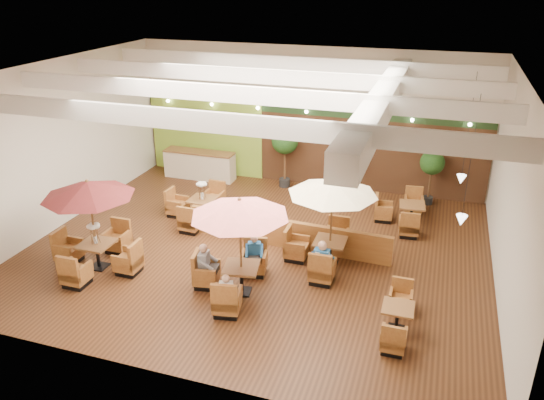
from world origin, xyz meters
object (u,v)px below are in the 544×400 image
at_px(table_0, 91,210).
at_px(diner_3, 322,258).
at_px(table_4, 397,319).
at_px(diner_2, 206,262).
at_px(service_counter, 200,165).
at_px(table_2, 330,203).
at_px(diner_0, 226,289).
at_px(table_1, 237,226).
at_px(table_3, 196,206).
at_px(topiary_2, 432,165).
at_px(topiary_0, 285,143).
at_px(topiary_1, 348,157).
at_px(booth_divider, 287,234).
at_px(diner_1, 254,251).
at_px(table_5, 403,214).
at_px(diner_4, 322,258).

xyz_separation_m(table_0, diner_3, (6.44, 1.25, -1.09)).
bearing_deg(table_4, diner_2, 175.54).
xyz_separation_m(service_counter, table_2, (6.68, -5.39, 1.41)).
distance_m(service_counter, diner_0, 9.87).
relative_size(table_2, diner_2, 3.31).
bearing_deg(service_counter, diner_3, -43.49).
distance_m(table_1, table_3, 5.25).
relative_size(table_1, topiary_2, 1.37).
height_order(service_counter, topiary_0, topiary_0).
xyz_separation_m(topiary_0, diner_2, (0.11, -7.79, -1.05)).
bearing_deg(topiary_1, table_2, -84.96).
distance_m(topiary_2, diner_2, 9.57).
height_order(booth_divider, diner_1, diner_1).
bearing_deg(table_4, table_3, 149.55).
bearing_deg(table_0, table_2, 19.39).
relative_size(table_5, topiary_1, 1.27).
height_order(diner_0, diner_4, diner_4).
relative_size(service_counter, booth_divider, 0.45).
height_order(booth_divider, table_3, table_3).
bearing_deg(diner_1, booth_divider, -119.37).
height_order(table_4, diner_0, diner_0).
distance_m(table_3, diner_1, 4.32).
bearing_deg(table_0, diner_3, 10.74).
xyz_separation_m(table_1, topiary_0, (-1.07, 7.79, -0.18)).
bearing_deg(table_2, table_5, 61.80).
height_order(table_0, topiary_2, table_0).
height_order(topiary_2, diner_1, topiary_2).
distance_m(table_5, diner_3, 4.95).
xyz_separation_m(table_2, table_5, (1.87, 3.57, -1.64)).
relative_size(diner_1, diner_3, 0.87).
bearing_deg(table_2, service_counter, 140.56).
bearing_deg(diner_0, table_2, 41.56).
bearing_deg(topiary_2, service_counter, -178.77).
bearing_deg(topiary_0, diner_0, -82.61).
xyz_separation_m(service_counter, diner_2, (3.78, -7.59, 0.19)).
height_order(topiary_0, diner_0, topiary_0).
relative_size(service_counter, table_0, 1.08).
height_order(service_counter, table_4, service_counter).
bearing_deg(topiary_0, table_3, -118.09).
relative_size(diner_1, diner_2, 0.89).
relative_size(table_1, table_5, 1.11).
distance_m(table_4, topiary_1, 8.70).
xyz_separation_m(booth_divider, topiary_2, (4.07, 4.92, 1.09)).
height_order(table_4, topiary_0, topiary_0).
distance_m(table_4, topiary_0, 9.85).
xyz_separation_m(topiary_0, diner_0, (1.14, -8.82, -1.10)).
bearing_deg(topiary_2, topiary_1, -180.00).
height_order(booth_divider, topiary_2, topiary_2).
height_order(topiary_1, diner_4, topiary_1).
xyz_separation_m(topiary_1, diner_1, (-1.38, -6.76, -0.77)).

